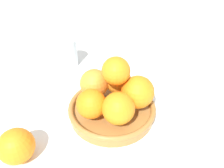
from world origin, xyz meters
TOP-DOWN VIEW (x-y plane):
  - ground_plane at (0.00, 0.00)m, footprint 4.00×4.00m
  - fruit_bowl at (0.00, 0.00)m, footprint 0.23×0.23m
  - orange_pile at (0.00, -0.01)m, footprint 0.19×0.20m
  - stray_orange at (-0.18, 0.16)m, footprint 0.08×0.08m
  - drinking_glass at (0.20, 0.22)m, footprint 0.07×0.07m
  - napkin_folded at (0.06, -0.26)m, footprint 0.18×0.18m

SIDE VIEW (x-z plane):
  - ground_plane at x=0.00m, z-range 0.00..0.00m
  - napkin_folded at x=0.06m, z-range 0.00..0.01m
  - fruit_bowl at x=0.00m, z-range 0.00..0.03m
  - stray_orange at x=-0.18m, z-range 0.00..0.08m
  - drinking_glass at x=0.20m, z-range 0.00..0.10m
  - orange_pile at x=0.00m, z-range 0.01..0.15m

